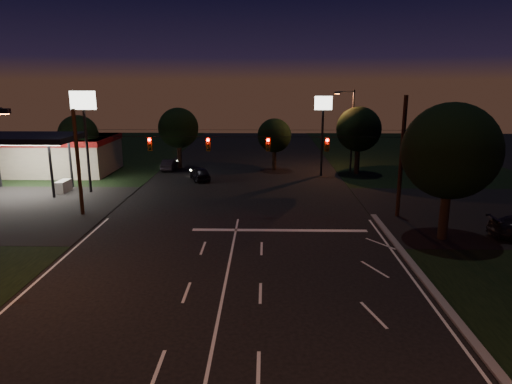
{
  "coord_description": "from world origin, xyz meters",
  "views": [
    {
      "loc": [
        2.02,
        -18.27,
        10.06
      ],
      "look_at": [
        1.41,
        10.31,
        3.0
      ],
      "focal_mm": 32.0,
      "sensor_mm": 36.0,
      "label": 1
    }
  ],
  "objects_px": {
    "tree_right_near": "(450,152)",
    "car_oncoming_a": "(200,174)",
    "car_oncoming_b": "(169,165)",
    "utility_pole_right": "(397,216)"
  },
  "relations": [
    {
      "from": "car_oncoming_a",
      "to": "car_oncoming_b",
      "type": "bearing_deg",
      "value": -70.9
    },
    {
      "from": "car_oncoming_a",
      "to": "car_oncoming_b",
      "type": "xyz_separation_m",
      "value": [
        -4.3,
        5.36,
        -0.06
      ]
    },
    {
      "from": "tree_right_near",
      "to": "car_oncoming_a",
      "type": "bearing_deg",
      "value": 136.47
    },
    {
      "from": "tree_right_near",
      "to": "car_oncoming_b",
      "type": "xyz_separation_m",
      "value": [
        -22.53,
        22.67,
        -5.06
      ]
    },
    {
      "from": "tree_right_near",
      "to": "car_oncoming_a",
      "type": "xyz_separation_m",
      "value": [
        -18.23,
        17.32,
        -5.0
      ]
    },
    {
      "from": "car_oncoming_b",
      "to": "tree_right_near",
      "type": "bearing_deg",
      "value": 135.36
    },
    {
      "from": "tree_right_near",
      "to": "car_oncoming_b",
      "type": "relative_size",
      "value": 2.35
    },
    {
      "from": "utility_pole_right",
      "to": "car_oncoming_a",
      "type": "relative_size",
      "value": 2.27
    },
    {
      "from": "car_oncoming_a",
      "to": "car_oncoming_b",
      "type": "height_order",
      "value": "car_oncoming_a"
    },
    {
      "from": "tree_right_near",
      "to": "car_oncoming_a",
      "type": "distance_m",
      "value": 25.64
    }
  ]
}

